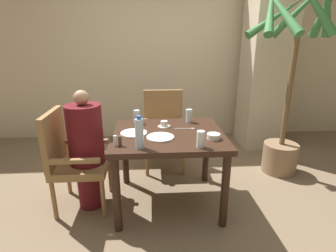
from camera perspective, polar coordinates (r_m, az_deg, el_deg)
name	(u,v)px	position (r m, az deg, el deg)	size (l,w,h in m)	color
ground_plane	(168,201)	(2.77, 0.06, -15.97)	(16.00, 16.00, 0.00)	#7A664C
wall_back	(160,50)	(4.28, -1.76, 16.14)	(8.00, 0.06, 2.80)	beige
pillar_stone	(267,55)	(4.12, 20.72, 14.23)	(0.58, 0.58, 2.70)	beige
dining_table	(168,143)	(2.47, 0.07, -3.80)	(1.03, 0.91, 0.74)	#331E14
chair_left_side	(72,157)	(2.62, -20.18, -6.30)	(0.50, 0.50, 0.96)	olive
diner_in_left_chair	(87,149)	(2.56, -17.26, -4.89)	(0.32, 0.32, 1.15)	#5B1419
chair_far_side	(164,126)	(3.30, -0.90, -0.07)	(0.50, 0.50, 0.96)	olive
potted_palm	(288,87)	(3.29, 24.73, 7.71)	(0.94, 0.95, 2.37)	#896B4C
plate_main_left	(160,137)	(2.31, -1.69, -2.43)	(0.24, 0.24, 0.01)	white
plate_main_right	(134,133)	(2.43, -7.44, -1.52)	(0.24, 0.24, 0.01)	white
teacup_with_saucer	(164,124)	(2.59, -0.84, 0.33)	(0.12, 0.12, 0.06)	white
bowl_small	(214,136)	(2.31, 9.88, -2.24)	(0.12, 0.12, 0.05)	white
water_bottle	(139,133)	(2.06, -6.25, -1.58)	(0.07, 0.07, 0.27)	silver
glass_tall_near	(189,116)	(2.73, 4.59, 2.23)	(0.06, 0.06, 0.14)	silver
glass_tall_mid	(201,139)	(2.10, 7.13, -2.87)	(0.06, 0.06, 0.14)	silver
glass_tall_far	(137,117)	(2.71, -6.81, 2.01)	(0.06, 0.06, 0.14)	silver
salt_shaker	(115,141)	(2.16, -11.44, -3.17)	(0.03, 0.03, 0.09)	white
pepper_shaker	(120,141)	(2.16, -10.40, -3.21)	(0.03, 0.03, 0.08)	#4C3D2D
fork_beside_plate	(186,129)	(2.54, 4.01, -0.55)	(0.20, 0.03, 0.00)	silver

